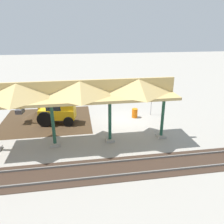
# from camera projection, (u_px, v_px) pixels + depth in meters

# --- Properties ---
(ground_plane) EXTENTS (120.00, 120.00, 0.00)m
(ground_plane) POSITION_uv_depth(u_px,v_px,m) (127.00, 120.00, 21.01)
(ground_plane) COLOR #9E998E
(dirt_work_zone) EXTENTS (8.28, 7.00, 0.01)m
(dirt_work_zone) POSITION_uv_depth(u_px,v_px,m) (47.00, 120.00, 20.82)
(dirt_work_zone) COLOR #42301E
(dirt_work_zone) RESTS_ON ground
(platform_canopy) EXTENTS (13.70, 3.20, 4.90)m
(platform_canopy) POSITION_uv_depth(u_px,v_px,m) (80.00, 90.00, 15.23)
(platform_canopy) COLOR #9E998E
(platform_canopy) RESTS_ON ground
(rail_tracks) EXTENTS (60.00, 2.58, 0.15)m
(rail_tracks) POSITION_uv_depth(u_px,v_px,m) (153.00, 165.00, 13.97)
(rail_tracks) COLOR slate
(rail_tracks) RESTS_ON ground
(stop_sign) EXTENTS (0.73, 0.26, 2.38)m
(stop_sign) POSITION_uv_depth(u_px,v_px,m) (152.00, 99.00, 21.58)
(stop_sign) COLOR gray
(stop_sign) RESTS_ON ground
(backhoe) EXTENTS (5.39, 2.15, 2.82)m
(backhoe) POSITION_uv_depth(u_px,v_px,m) (56.00, 111.00, 19.77)
(backhoe) COLOR #EAB214
(backhoe) RESTS_ON ground
(dirt_mound) EXTENTS (5.38, 5.38, 1.27)m
(dirt_mound) POSITION_uv_depth(u_px,v_px,m) (36.00, 118.00, 21.43)
(dirt_mound) COLOR #42301E
(dirt_mound) RESTS_ON ground
(traffic_barrel) EXTENTS (0.56, 0.56, 0.90)m
(traffic_barrel) POSITION_uv_depth(u_px,v_px,m) (135.00, 113.00, 21.41)
(traffic_barrel) COLOR orange
(traffic_barrel) RESTS_ON ground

